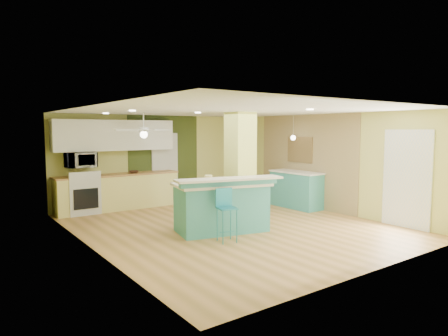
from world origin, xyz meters
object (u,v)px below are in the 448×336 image
Objects in this scene: peninsula at (222,206)px; bar_stool at (226,206)px; canister at (208,179)px; side_counter at (296,189)px; fruit_bowl at (134,172)px.

peninsula is 0.75m from bar_stool.
peninsula is 13.69× the size of canister.
canister is at bearing -167.67° from side_counter.
fruit_bowl is at bearing 94.69° from canister.
fruit_bowl reaches higher than bar_stool.
peninsula is at bearing 72.81° from bar_stool.
bar_stool is at bearing -88.66° from fruit_bowl.
peninsula reaches higher than side_counter.
bar_stool is 0.66× the size of side_counter.
bar_stool is (-0.37, -0.64, 0.13)m from peninsula.
bar_stool is at bearing -101.43° from canister.
canister is at bearing -85.31° from fruit_bowl.
fruit_bowl reaches higher than side_counter.
bar_stool is at bearing -155.96° from side_counter.
bar_stool is 6.11× the size of canister.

